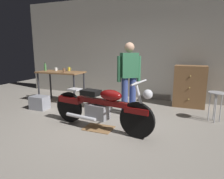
{
  "coord_description": "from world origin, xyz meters",
  "views": [
    {
      "loc": [
        1.57,
        -3.26,
        1.52
      ],
      "look_at": [
        0.0,
        0.7,
        0.65
      ],
      "focal_mm": 31.76,
      "sensor_mm": 36.0,
      "label": 1
    }
  ],
  "objects": [
    {
      "name": "drip_tray",
      "position": [
        -0.01,
        0.03,
        0.01
      ],
      "size": [
        0.56,
        0.4,
        0.01
      ],
      "primitive_type": "cube",
      "color": "olive",
      "rests_on": "ground_plane"
    },
    {
      "name": "shop_stool",
      "position": [
        2.12,
        1.29,
        0.5
      ],
      "size": [
        0.32,
        0.32,
        0.64
      ],
      "color": "#B2B2B7",
      "rests_on": "ground_plane"
    },
    {
      "name": "ground_plane",
      "position": [
        0.0,
        0.0,
        0.0
      ],
      "size": [
        12.0,
        12.0,
        0.0
      ],
      "primitive_type": "plane",
      "color": "gray"
    },
    {
      "name": "mug_white_ceramic",
      "position": [
        -2.05,
        1.48,
        0.95
      ],
      "size": [
        0.11,
        0.08,
        0.1
      ],
      "color": "white",
      "rests_on": "workbench"
    },
    {
      "name": "back_wall",
      "position": [
        0.0,
        2.8,
        1.55
      ],
      "size": [
        8.0,
        0.12,
        3.1
      ],
      "primitive_type": "cube",
      "color": "gray",
      "rests_on": "ground_plane"
    },
    {
      "name": "motorcycle",
      "position": [
        0.03,
        0.02,
        0.45
      ],
      "size": [
        2.17,
        0.67,
        1.0
      ],
      "rotation": [
        0.0,
        0.0,
        -0.16
      ],
      "color": "black",
      "rests_on": "ground_plane"
    },
    {
      "name": "workbench",
      "position": [
        -1.83,
        1.38,
        0.79
      ],
      "size": [
        1.3,
        0.64,
        0.9
      ],
      "color": "brown",
      "rests_on": "ground_plane"
    },
    {
      "name": "person_standing",
      "position": [
        0.27,
        1.08,
        0.93
      ],
      "size": [
        0.47,
        0.41,
        1.67
      ],
      "rotation": [
        0.0,
        0.0,
        3.8
      ],
      "color": "#38498B",
      "rests_on": "ground_plane"
    },
    {
      "name": "bottle",
      "position": [
        -2.4,
        1.44,
        1.0
      ],
      "size": [
        0.06,
        0.06,
        0.24
      ],
      "color": "#4C8C4C",
      "rests_on": "workbench"
    },
    {
      "name": "storage_bin",
      "position": [
        -1.98,
        0.63,
        0.17
      ],
      "size": [
        0.44,
        0.32,
        0.34
      ],
      "primitive_type": "cube",
      "color": "gray",
      "rests_on": "ground_plane"
    },
    {
      "name": "mug_yellow_tall",
      "position": [
        -1.71,
        1.63,
        0.95
      ],
      "size": [
        0.11,
        0.07,
        0.11
      ],
      "color": "yellow",
      "rests_on": "workbench"
    },
    {
      "name": "wooden_dresser",
      "position": [
        1.59,
        2.3,
        0.55
      ],
      "size": [
        0.8,
        0.47,
        1.1
      ],
      "color": "brown",
      "rests_on": "ground_plane"
    },
    {
      "name": "mug_brown_stoneware",
      "position": [
        -1.59,
        1.22,
        0.96
      ],
      "size": [
        0.11,
        0.07,
        0.11
      ],
      "color": "brown",
      "rests_on": "workbench"
    }
  ]
}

